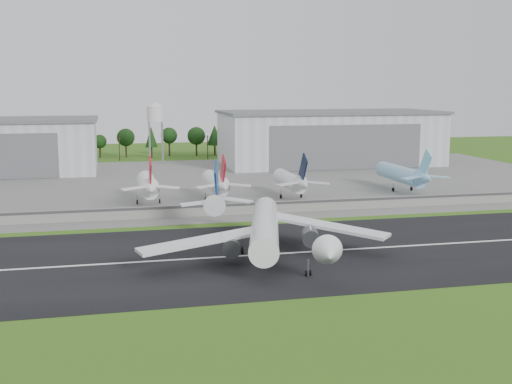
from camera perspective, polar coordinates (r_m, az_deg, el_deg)
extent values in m
plane|color=#2D6317|center=(130.71, -0.60, -6.86)|extent=(600.00, 600.00, 0.00)
cube|color=black|center=(140.12, -1.47, -5.73)|extent=(320.00, 60.00, 0.10)
cube|color=white|center=(140.11, -1.47, -5.70)|extent=(220.00, 1.00, 0.02)
cube|color=slate|center=(246.80, -6.56, 0.81)|extent=(320.00, 150.00, 0.10)
cube|color=gray|center=(182.96, -4.28, -1.61)|extent=(240.00, 0.50, 3.50)
cube|color=#38383A|center=(182.43, -4.27, -1.25)|extent=(240.00, 0.12, 0.70)
cube|color=silver|center=(306.07, 6.56, 4.71)|extent=(100.00, 45.00, 24.00)
cube|color=#595B60|center=(305.32, 6.60, 7.07)|extent=(102.00, 47.00, 1.20)
cube|color=#595B60|center=(285.06, 8.07, 3.96)|extent=(70.00, 0.30, 19.68)
cylinder|color=#99999E|center=(306.34, -9.39, 4.28)|extent=(0.50, 0.50, 20.00)
cylinder|color=#99999E|center=(312.73, -8.36, 4.41)|extent=(0.50, 0.50, 20.00)
cylinder|color=silver|center=(308.66, -8.94, 6.84)|extent=(8.00, 8.00, 7.00)
cone|color=silver|center=(308.49, -8.96, 7.71)|extent=(8.40, 8.40, 2.40)
cylinder|color=white|center=(139.85, 0.79, -3.16)|extent=(16.44, 44.08, 5.80)
cone|color=white|center=(118.97, 6.47, -5.46)|extent=(7.10, 7.24, 5.80)
cone|color=white|center=(163.03, -3.57, -0.94)|extent=(7.55, 10.08, 5.51)
cube|color=navy|center=(161.71, -3.52, 0.88)|extent=(2.83, 9.37, 11.13)
cube|color=white|center=(145.86, 6.38, -3.01)|extent=(24.41, 22.88, 2.65)
cylinder|color=#333338|center=(142.07, 4.85, -3.99)|extent=(5.04, 6.27, 3.80)
cube|color=white|center=(164.54, -1.91, -0.69)|extent=(9.32, 7.51, 0.98)
cube|color=white|center=(132.03, -4.57, -4.30)|extent=(28.49, 12.00, 2.65)
cylinder|color=#333338|center=(133.23, -2.12, -4.86)|extent=(5.04, 6.27, 3.80)
cube|color=white|center=(160.60, -5.14, -0.97)|extent=(9.19, 3.78, 0.98)
cube|color=#99999E|center=(137.49, 1.57, -5.31)|extent=(17.07, 31.54, 3.20)
cylinder|color=black|center=(141.73, -1.40, -5.22)|extent=(0.76, 1.55, 1.50)
cylinder|color=white|center=(205.23, -9.61, 0.66)|extent=(5.82, 24.00, 5.82)
cone|color=white|center=(189.79, -9.34, 0.27)|extent=(5.53, 7.00, 5.53)
cube|color=#B20D21|center=(189.59, -9.39, 1.72)|extent=(0.45, 8.59, 10.02)
cylinder|color=#99999E|center=(203.80, -10.52, -0.69)|extent=(0.32, 0.32, 3.00)
cylinder|color=#99999E|center=(204.19, -8.56, -0.61)|extent=(0.32, 0.32, 3.00)
cylinder|color=black|center=(203.92, -10.52, -0.88)|extent=(0.40, 1.40, 1.40)
cylinder|color=silver|center=(207.57, -3.65, 0.83)|extent=(5.53, 24.00, 5.53)
cone|color=silver|center=(192.31, -2.91, 0.45)|extent=(5.26, 7.00, 5.26)
cube|color=#A70C1A|center=(192.11, -2.95, 1.89)|extent=(0.45, 8.59, 10.02)
cylinder|color=#99999E|center=(205.77, -4.51, -0.46)|extent=(0.32, 0.32, 3.00)
cylinder|color=#99999E|center=(206.88, -2.60, -0.39)|extent=(0.32, 0.32, 3.00)
cylinder|color=black|center=(205.89, -4.51, -0.65)|extent=(0.40, 1.40, 1.40)
cylinder|color=white|center=(212.99, 3.00, 1.02)|extent=(5.26, 24.00, 5.26)
cone|color=white|center=(198.14, 4.23, 0.67)|extent=(4.99, 7.00, 4.99)
cube|color=black|center=(197.95, 4.20, 2.06)|extent=(0.45, 8.59, 10.02)
cylinder|color=#99999E|center=(210.80, 2.22, -0.20)|extent=(0.32, 0.32, 3.00)
cylinder|color=#99999E|center=(212.71, 4.04, -0.13)|extent=(0.32, 0.32, 3.00)
cylinder|color=black|center=(210.91, 2.22, -0.39)|extent=(0.40, 1.40, 1.40)
cylinder|color=#84C0E4|center=(232.52, 12.71, 1.57)|extent=(5.78, 30.00, 5.78)
cone|color=#84C0E4|center=(216.02, 14.83, 1.17)|extent=(5.49, 7.00, 5.49)
cube|color=#74D3ED|center=(215.86, 14.82, 2.45)|extent=(0.45, 8.59, 10.02)
cylinder|color=#99999E|center=(229.87, 12.10, 0.40)|extent=(0.32, 0.32, 3.00)
cylinder|color=#99999E|center=(232.90, 13.66, 0.45)|extent=(0.32, 0.32, 3.00)
cylinder|color=black|center=(229.98, 12.09, 0.22)|extent=(0.40, 1.40, 1.40)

